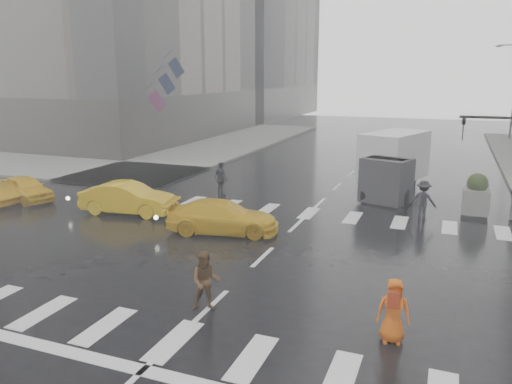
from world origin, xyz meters
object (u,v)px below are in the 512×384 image
at_px(pedestrian_orange, 393,310).
at_px(taxi_mid, 128,198).
at_px(pedestrian_brown, 206,281).
at_px(taxi_front, 25,188).
at_px(box_truck, 392,162).

xyz_separation_m(pedestrian_orange, taxi_mid, (-12.45, 7.12, -0.09)).
xyz_separation_m(pedestrian_brown, taxi_mid, (-7.62, 7.26, -0.12)).
distance_m(pedestrian_orange, taxi_front, 20.03).
distance_m(taxi_front, box_truck, 18.71).
xyz_separation_m(taxi_mid, box_truck, (10.63, 8.22, 0.99)).
xyz_separation_m(pedestrian_orange, box_truck, (-1.81, 15.34, 0.89)).
bearing_deg(taxi_front, pedestrian_orange, -92.55).
bearing_deg(pedestrian_brown, pedestrian_orange, -21.45).
height_order(pedestrian_brown, box_truck, box_truck).
distance_m(pedestrian_brown, box_truck, 15.79).
distance_m(pedestrian_brown, pedestrian_orange, 4.83).
bearing_deg(taxi_mid, pedestrian_orange, -126.73).
xyz_separation_m(pedestrian_orange, taxi_front, (-18.66, 7.27, -0.18)).
bearing_deg(pedestrian_orange, box_truck, 86.06).
bearing_deg(pedestrian_orange, pedestrian_brown, 170.92).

